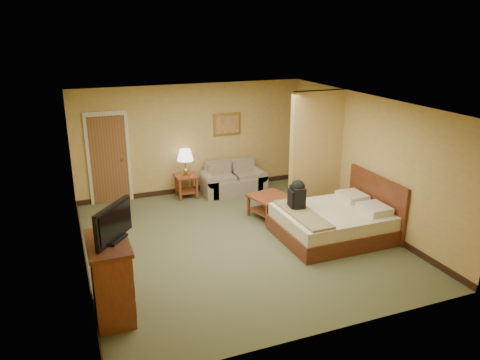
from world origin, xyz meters
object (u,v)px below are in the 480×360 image
loveseat (233,182)px  bed (336,222)px  coffee_table (270,202)px  dresser (111,278)px

loveseat → bed: size_ratio=0.75×
coffee_table → bed: 1.53m
loveseat → bed: 3.21m
loveseat → bed: bearing=-72.8°
coffee_table → dresser: size_ratio=0.80×
loveseat → coffee_table: (0.17, -1.75, 0.10)m
coffee_table → dresser: 4.23m
bed → loveseat: bearing=107.2°
dresser → bed: 4.42m
bed → dresser: bearing=-166.4°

